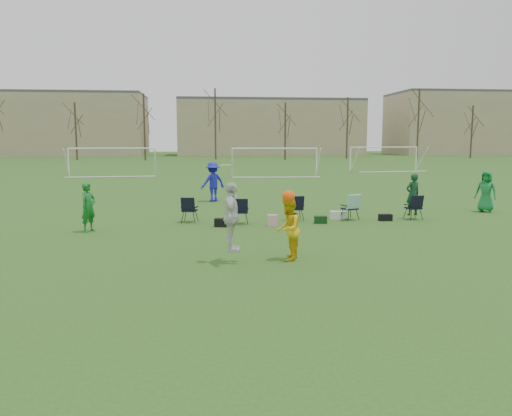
{
  "coord_description": "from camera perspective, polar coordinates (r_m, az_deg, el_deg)",
  "views": [
    {
      "loc": [
        -2.21,
        -10.71,
        3.09
      ],
      "look_at": [
        -0.76,
        2.73,
        1.25
      ],
      "focal_mm": 35.0,
      "sensor_mm": 36.0,
      "label": 1
    }
  ],
  "objects": [
    {
      "name": "fielder_blue",
      "position": [
        25.43,
        -4.96,
        3.0
      ],
      "size": [
        1.49,
        1.25,
        2.0
      ],
      "primitive_type": "imported",
      "rotation": [
        0.0,
        0.0,
        3.62
      ],
      "color": "#171BB0",
      "rests_on": "ground"
    },
    {
      "name": "goal_mid",
      "position": [
        43.18,
        2.14,
        6.19
      ],
      "size": [
        7.4,
        0.63,
        2.46
      ],
      "rotation": [
        0.0,
        0.0,
        -0.07
      ],
      "color": "white",
      "rests_on": "ground"
    },
    {
      "name": "goal_right",
      "position": [
        52.02,
        14.43,
        6.22
      ],
      "size": [
        7.35,
        1.14,
        2.46
      ],
      "rotation": [
        0.0,
        0.0,
        0.14
      ],
      "color": "white",
      "rests_on": "ground"
    },
    {
      "name": "sideline_setup",
      "position": [
        19.38,
        7.26,
        0.11
      ],
      "size": [
        9.44,
        1.72,
        1.8
      ],
      "color": "#103B21",
      "rests_on": "ground"
    },
    {
      "name": "fielder_green_near",
      "position": [
        17.82,
        -18.61,
        0.09
      ],
      "size": [
        0.66,
        0.73,
        1.68
      ],
      "primitive_type": "imported",
      "rotation": [
        0.0,
        0.0,
        1.05
      ],
      "color": "#136B22",
      "rests_on": "ground"
    },
    {
      "name": "goal_left",
      "position": [
        45.4,
        -16.11,
        5.97
      ],
      "size": [
        7.39,
        0.76,
        2.46
      ],
      "rotation": [
        0.0,
        0.0,
        0.09
      ],
      "color": "white",
      "rests_on": "ground"
    },
    {
      "name": "building_row",
      "position": [
        107.12,
        -1.38,
        9.29
      ],
      "size": [
        126.0,
        16.0,
        13.0
      ],
      "color": "tan",
      "rests_on": "ground"
    },
    {
      "name": "fielder_green_far",
      "position": [
        23.75,
        24.8,
        1.73
      ],
      "size": [
        1.02,
        1.02,
        1.79
      ],
      "primitive_type": "imported",
      "rotation": [
        0.0,
        0.0,
        -0.81
      ],
      "color": "#147334",
      "rests_on": "ground"
    },
    {
      "name": "center_contest",
      "position": [
        12.7,
        0.57,
        -1.69
      ],
      "size": [
        2.16,
        1.13,
        2.5
      ],
      "color": "silver",
      "rests_on": "ground"
    },
    {
      "name": "tree_line",
      "position": [
        80.62,
        -4.46,
        9.14
      ],
      "size": [
        110.28,
        3.28,
        11.4
      ],
      "color": "#382B21",
      "rests_on": "ground"
    },
    {
      "name": "ground",
      "position": [
        11.36,
        5.36,
        -8.06
      ],
      "size": [
        260.0,
        260.0,
        0.0
      ],
      "primitive_type": "plane",
      "color": "#2A4F18",
      "rests_on": "ground"
    }
  ]
}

